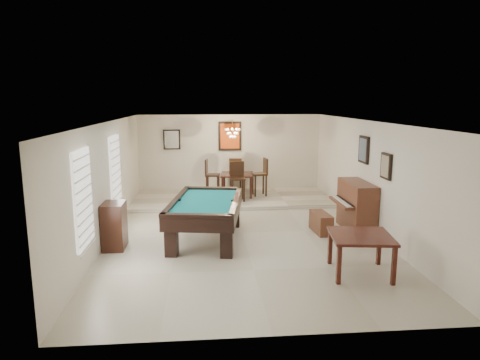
{
  "coord_description": "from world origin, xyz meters",
  "views": [
    {
      "loc": [
        -0.89,
        -9.61,
        3.08
      ],
      "look_at": [
        0.0,
        0.6,
        1.15
      ],
      "focal_mm": 32.0,
      "sensor_mm": 36.0,
      "label": 1
    }
  ],
  "objects": [
    {
      "name": "back_mirror",
      "position": [
        -1.9,
        4.46,
        1.8
      ],
      "size": [
        0.55,
        0.06,
        0.65
      ],
      "primitive_type": "cube",
      "color": "white",
      "rests_on": "wall_back"
    },
    {
      "name": "upright_piano",
      "position": [
        2.58,
        -0.04,
        0.59
      ],
      "size": [
        0.79,
        1.41,
        1.18
      ],
      "primitive_type": null,
      "color": "brown",
      "rests_on": "ground_plane"
    },
    {
      "name": "wall_back",
      "position": [
        0.0,
        4.5,
        1.3
      ],
      "size": [
        6.0,
        0.04,
        2.6
      ],
      "primitive_type": "cube",
      "color": "silver",
      "rests_on": "ground_plane"
    },
    {
      "name": "flower_vase",
      "position": [
        0.15,
        3.45,
        1.05
      ],
      "size": [
        0.16,
        0.16,
        0.22
      ],
      "primitive_type": null,
      "rotation": [
        0.0,
        0.0,
        0.26
      ],
      "color": "#A50E15",
      "rests_on": "dining_table"
    },
    {
      "name": "square_table",
      "position": [
        1.88,
        -2.58,
        0.36
      ],
      "size": [
        1.18,
        1.18,
        0.73
      ],
      "primitive_type": null,
      "rotation": [
        0.0,
        0.0,
        -0.13
      ],
      "color": "#37140D",
      "rests_on": "ground_plane"
    },
    {
      "name": "dining_chair_west",
      "position": [
        -0.6,
        3.41,
        0.7
      ],
      "size": [
        0.48,
        0.48,
        1.15
      ],
      "primitive_type": null,
      "rotation": [
        0.0,
        0.0,
        1.44
      ],
      "color": "black",
      "rests_on": "dining_step"
    },
    {
      "name": "back_painting",
      "position": [
        0.0,
        4.46,
        1.9
      ],
      "size": [
        0.75,
        0.06,
        0.95
      ],
      "primitive_type": "cube",
      "color": "#D84C14",
      "rests_on": "wall_back"
    },
    {
      "name": "window_left_rear",
      "position": [
        -2.97,
        0.6,
        1.4
      ],
      "size": [
        0.06,
        1.0,
        1.7
      ],
      "primitive_type": "cube",
      "color": "white",
      "rests_on": "wall_left"
    },
    {
      "name": "wall_left",
      "position": [
        -3.0,
        0.0,
        1.3
      ],
      "size": [
        0.04,
        9.0,
        2.6
      ],
      "primitive_type": "cube",
      "color": "silver",
      "rests_on": "ground_plane"
    },
    {
      "name": "dining_table",
      "position": [
        0.15,
        3.45,
        0.53
      ],
      "size": [
        1.08,
        1.08,
        0.82
      ],
      "primitive_type": null,
      "rotation": [
        0.0,
        0.0,
        -0.11
      ],
      "color": "black",
      "rests_on": "dining_step"
    },
    {
      "name": "window_left_front",
      "position": [
        -2.97,
        -2.2,
        1.4
      ],
      "size": [
        0.06,
        1.0,
        1.7
      ],
      "primitive_type": "cube",
      "color": "white",
      "rests_on": "wall_left"
    },
    {
      "name": "pool_table",
      "position": [
        -0.84,
        -0.42,
        0.44
      ],
      "size": [
        1.81,
        2.83,
        0.88
      ],
      "primitive_type": null,
      "rotation": [
        0.0,
        0.0,
        -0.15
      ],
      "color": "black",
      "rests_on": "ground_plane"
    },
    {
      "name": "right_picture_lower",
      "position": [
        2.96,
        -1.0,
        1.7
      ],
      "size": [
        0.06,
        0.45,
        0.55
      ],
      "primitive_type": "cube",
      "color": "gray",
      "rests_on": "wall_right"
    },
    {
      "name": "ground_plane",
      "position": [
        0.0,
        0.0,
        -0.01
      ],
      "size": [
        6.0,
        9.0,
        0.02
      ],
      "primitive_type": "cube",
      "color": "beige"
    },
    {
      "name": "chandelier",
      "position": [
        0.0,
        3.2,
        2.2
      ],
      "size": [
        0.44,
        0.44,
        0.6
      ],
      "primitive_type": null,
      "color": "#FFE5B2",
      "rests_on": "ceiling"
    },
    {
      "name": "ceiling",
      "position": [
        0.0,
        0.0,
        2.6
      ],
      "size": [
        6.0,
        9.0,
        0.04
      ],
      "primitive_type": "cube",
      "color": "white",
      "rests_on": "wall_back"
    },
    {
      "name": "dining_step",
      "position": [
        0.0,
        3.25,
        0.06
      ],
      "size": [
        6.0,
        2.5,
        0.12
      ],
      "primitive_type": "cube",
      "color": "beige",
      "rests_on": "ground_plane"
    },
    {
      "name": "apothecary_chest",
      "position": [
        -2.76,
        -0.82,
        0.49
      ],
      "size": [
        0.43,
        0.65,
        0.98
      ],
      "primitive_type": "cube",
      "color": "black",
      "rests_on": "ground_plane"
    },
    {
      "name": "wall_front",
      "position": [
        0.0,
        -4.5,
        1.3
      ],
      "size": [
        6.0,
        0.04,
        2.6
      ],
      "primitive_type": "cube",
      "color": "silver",
      "rests_on": "ground_plane"
    },
    {
      "name": "dining_chair_east",
      "position": [
        0.85,
        3.42,
        0.7
      ],
      "size": [
        0.48,
        0.48,
        1.17
      ],
      "primitive_type": null,
      "rotation": [
        0.0,
        0.0,
        -1.45
      ],
      "color": "black",
      "rests_on": "dining_step"
    },
    {
      "name": "wall_right",
      "position": [
        3.0,
        0.0,
        1.3
      ],
      "size": [
        0.04,
        9.0,
        2.6
      ],
      "primitive_type": "cube",
      "color": "silver",
      "rests_on": "ground_plane"
    },
    {
      "name": "dining_chair_north",
      "position": [
        0.16,
        4.16,
        0.67
      ],
      "size": [
        0.44,
        0.44,
        1.1
      ],
      "primitive_type": null,
      "rotation": [
        0.0,
        0.0,
        3.05
      ],
      "color": "black",
      "rests_on": "dining_step"
    },
    {
      "name": "right_picture_upper",
      "position": [
        2.96,
        0.3,
        1.9
      ],
      "size": [
        0.06,
        0.55,
        0.65
      ],
      "primitive_type": "cube",
      "color": "slate",
      "rests_on": "wall_right"
    },
    {
      "name": "dining_chair_south",
      "position": [
        0.12,
        2.75,
        0.7
      ],
      "size": [
        0.44,
        0.44,
        1.15
      ],
      "primitive_type": null,
      "rotation": [
        0.0,
        0.0,
        0.04
      ],
      "color": "black",
      "rests_on": "dining_step"
    },
    {
      "name": "piano_bench",
      "position": [
        1.85,
        -0.12,
        0.23
      ],
      "size": [
        0.38,
        0.85,
        0.46
      ],
      "primitive_type": "cube",
      "rotation": [
        0.0,
        0.0,
        0.07
      ],
      "color": "#5B2F1D",
      "rests_on": "ground_plane"
    }
  ]
}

